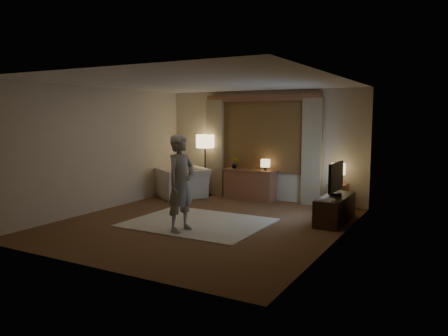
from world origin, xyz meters
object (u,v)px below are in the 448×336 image
Objects in this scene: tv_stand at (335,209)px; person at (181,183)px; armchair at (183,183)px; sideboard at (250,186)px; side_table at (337,197)px.

person is at bearing -137.31° from tv_stand.
armchair is at bearing 170.20° from tv_stand.
sideboard is 2.65m from tv_stand.
tv_stand is at bearing -40.68° from person.
armchair is 0.80× the size of tv_stand.
sideboard reaches higher than tv_stand.
sideboard is 2.11m from side_table.
side_table is at bearing -1.36° from sideboard.
sideboard is at bearing 140.42° from armchair.
tv_stand is at bearing 112.09° from armchair.
person is at bearing -121.14° from side_table.
armchair is at bearing 40.44° from person.
armchair is 0.67× the size of person.
sideboard is at bearing 10.53° from person.
side_table is (2.11, -0.05, -0.07)m from sideboard.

